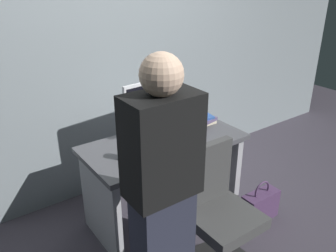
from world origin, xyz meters
TOP-DOWN VIEW (x-y plane):
  - ground_plane at (0.00, 0.00)m, footprint 9.00×9.00m
  - wall_back at (0.00, 0.76)m, footprint 6.40×0.10m
  - desk at (0.00, 0.00)m, footprint 1.31×0.65m
  - office_chair at (-0.04, -0.70)m, footprint 0.52×0.52m
  - person_at_desk at (-0.53, -0.73)m, footprint 0.40×0.24m
  - monitor at (0.01, 0.19)m, footprint 0.54×0.16m
  - keyboard at (-0.10, -0.14)m, footprint 0.43×0.14m
  - mouse at (0.18, -0.14)m, footprint 0.06×0.10m
  - cup_near_keyboard at (-0.41, -0.06)m, footprint 0.08×0.08m
  - book_stack at (0.49, 0.08)m, footprint 0.22×0.20m
  - handbag at (0.63, -0.53)m, footprint 0.34×0.14m

SIDE VIEW (x-z plane):
  - ground_plane at x=0.00m, z-range 0.00..0.00m
  - handbag at x=0.63m, z-range -0.05..0.33m
  - office_chair at x=-0.04m, z-range -0.04..0.90m
  - desk at x=0.00m, z-range 0.13..0.86m
  - keyboard at x=-0.10m, z-range 0.72..0.74m
  - mouse at x=0.18m, z-range 0.72..0.76m
  - book_stack at x=0.49m, z-range 0.72..0.80m
  - cup_near_keyboard at x=-0.41m, z-range 0.72..0.81m
  - person_at_desk at x=-0.53m, z-range 0.02..1.66m
  - monitor at x=0.01m, z-range 0.75..1.21m
  - wall_back at x=0.00m, z-range 0.00..3.00m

